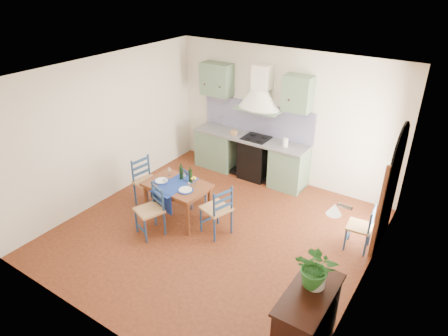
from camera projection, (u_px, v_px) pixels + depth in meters
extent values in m
plane|color=#421D0E|center=(216.00, 232.00, 7.06)|extent=(5.00, 5.00, 0.00)
cube|color=silver|center=(283.00, 117.00, 8.27)|extent=(5.00, 0.04, 2.80)
cube|color=slate|center=(218.00, 148.00, 9.19)|extent=(0.90, 0.60, 0.88)
cube|color=slate|center=(289.00, 168.00, 8.31)|extent=(0.70, 0.60, 0.88)
cube|color=black|center=(255.00, 159.00, 8.70)|extent=(0.60, 0.58, 0.88)
cube|color=gray|center=(250.00, 138.00, 8.57)|extent=(2.60, 0.64, 0.04)
cube|color=silver|center=(218.00, 130.00, 8.99)|extent=(0.45, 0.40, 0.03)
cylinder|color=silver|center=(222.00, 121.00, 9.05)|extent=(0.02, 0.02, 0.26)
cube|color=black|center=(256.00, 138.00, 8.48)|extent=(0.55, 0.48, 0.02)
cube|color=black|center=(250.00, 172.00, 9.00)|extent=(2.60, 0.50, 0.08)
cube|color=#0D0A58|center=(257.00, 118.00, 8.60)|extent=(2.65, 0.05, 0.68)
cube|color=slate|center=(217.00, 79.00, 8.62)|extent=(0.70, 0.34, 0.70)
cube|color=slate|center=(298.00, 94.00, 7.69)|extent=(0.55, 0.34, 0.70)
cone|color=white|center=(259.00, 100.00, 8.15)|extent=(0.96, 0.96, 0.40)
cube|color=white|center=(262.00, 77.00, 8.00)|extent=(0.36, 0.30, 0.50)
cube|color=silver|center=(372.00, 209.00, 5.19)|extent=(0.04, 5.00, 2.80)
cube|color=black|center=(389.00, 199.00, 6.50)|extent=(0.03, 1.00, 1.65)
cylinder|color=black|center=(399.00, 153.00, 6.12)|extent=(0.03, 1.00, 1.00)
cube|color=brown|center=(379.00, 214.00, 6.11)|extent=(0.06, 0.06, 1.65)
cube|color=brown|center=(395.00, 185.00, 6.91)|extent=(0.06, 0.06, 1.65)
cube|color=brown|center=(393.00, 185.00, 6.60)|extent=(0.04, 0.55, 1.96)
cylinder|color=silver|center=(345.00, 206.00, 4.05)|extent=(0.15, 0.04, 0.04)
cone|color=#FFEDC6|center=(334.00, 209.00, 4.13)|extent=(0.16, 0.16, 0.12)
cube|color=silver|center=(108.00, 129.00, 7.65)|extent=(0.04, 5.00, 2.80)
cube|color=white|center=(214.00, 75.00, 5.77)|extent=(5.00, 5.00, 0.01)
cube|color=brown|center=(177.00, 185.00, 7.15)|extent=(1.16, 0.79, 0.05)
cube|color=brown|center=(177.00, 188.00, 7.18)|extent=(1.04, 0.68, 0.08)
cylinder|color=brown|center=(146.00, 201.00, 7.35)|extent=(0.07, 0.07, 0.67)
cylinder|color=brown|center=(169.00, 187.00, 7.80)|extent=(0.07, 0.07, 0.67)
cylinder|color=brown|center=(188.00, 219.00, 6.83)|extent=(0.07, 0.07, 0.67)
cylinder|color=brown|center=(210.00, 203.00, 7.28)|extent=(0.07, 0.07, 0.67)
cube|color=navy|center=(175.00, 185.00, 7.10)|extent=(0.45, 0.87, 0.01)
cube|color=navy|center=(162.00, 202.00, 6.94)|extent=(0.43, 0.03, 0.38)
cylinder|color=navy|center=(161.00, 181.00, 7.21)|extent=(0.28, 0.28, 0.01)
cylinder|color=white|center=(161.00, 180.00, 7.21)|extent=(0.23, 0.23, 0.01)
cylinder|color=navy|center=(185.00, 190.00, 6.92)|extent=(0.28, 0.28, 0.01)
cylinder|color=white|center=(185.00, 190.00, 6.91)|extent=(0.23, 0.23, 0.01)
cylinder|color=black|center=(181.00, 171.00, 7.23)|extent=(0.07, 0.07, 0.32)
cylinder|color=black|center=(190.00, 175.00, 7.12)|extent=(0.07, 0.07, 0.32)
cylinder|color=white|center=(194.00, 183.00, 7.07)|extent=(0.05, 0.05, 0.10)
sphere|color=yellow|center=(194.00, 178.00, 7.03)|extent=(0.10, 0.10, 0.10)
cylinder|color=navy|center=(136.00, 221.00, 6.96)|extent=(0.04, 0.04, 0.47)
cylinder|color=navy|center=(154.00, 204.00, 7.05)|extent=(0.04, 0.04, 0.91)
cylinder|color=navy|center=(145.00, 231.00, 6.70)|extent=(0.04, 0.04, 0.47)
cylinder|color=navy|center=(164.00, 213.00, 6.79)|extent=(0.04, 0.04, 0.91)
cube|color=tan|center=(149.00, 210.00, 6.81)|extent=(0.55, 0.55, 0.04)
cube|color=navy|center=(158.00, 201.00, 6.85)|extent=(0.37, 0.16, 0.05)
cube|color=navy|center=(158.00, 195.00, 6.80)|extent=(0.37, 0.16, 0.05)
cube|color=navy|center=(157.00, 189.00, 6.74)|extent=(0.37, 0.16, 0.05)
cube|color=navy|center=(141.00, 228.00, 6.86)|extent=(0.35, 0.16, 0.03)
cylinder|color=navy|center=(205.00, 195.00, 7.80)|extent=(0.03, 0.03, 0.42)
cylinder|color=navy|center=(191.00, 191.00, 7.53)|extent=(0.03, 0.03, 0.82)
cylinder|color=navy|center=(196.00, 188.00, 8.03)|extent=(0.03, 0.03, 0.42)
cylinder|color=navy|center=(182.00, 184.00, 7.76)|extent=(0.03, 0.03, 0.82)
cube|color=tan|center=(193.00, 184.00, 7.72)|extent=(0.48, 0.48, 0.04)
cube|color=navy|center=(186.00, 182.00, 7.58)|extent=(0.33, 0.13, 0.04)
cube|color=navy|center=(186.00, 176.00, 7.53)|extent=(0.33, 0.13, 0.04)
cube|color=navy|center=(186.00, 171.00, 7.48)|extent=(0.33, 0.13, 0.04)
cube|color=navy|center=(201.00, 193.00, 7.93)|extent=(0.32, 0.13, 0.02)
cylinder|color=navy|center=(148.00, 201.00, 7.51)|extent=(0.04, 0.04, 0.49)
cylinder|color=navy|center=(134.00, 184.00, 7.63)|extent=(0.04, 0.04, 0.97)
cylinder|color=navy|center=(163.00, 193.00, 7.77)|extent=(0.04, 0.04, 0.49)
cylinder|color=navy|center=(150.00, 176.00, 7.89)|extent=(0.04, 0.04, 0.97)
cube|color=tan|center=(148.00, 182.00, 7.63)|extent=(0.51, 0.51, 0.04)
cube|color=navy|center=(141.00, 173.00, 7.69)|extent=(0.08, 0.41, 0.05)
cube|color=navy|center=(141.00, 167.00, 7.63)|extent=(0.08, 0.41, 0.05)
cube|color=navy|center=(140.00, 161.00, 7.57)|extent=(0.08, 0.41, 0.05)
cube|color=navy|center=(156.00, 200.00, 7.67)|extent=(0.09, 0.39, 0.03)
cylinder|color=navy|center=(218.00, 212.00, 7.19)|extent=(0.04, 0.04, 0.48)
cylinder|color=navy|center=(232.00, 210.00, 6.83)|extent=(0.04, 0.04, 0.95)
cylinder|color=navy|center=(201.00, 220.00, 6.98)|extent=(0.04, 0.04, 0.48)
cylinder|color=navy|center=(214.00, 218.00, 6.61)|extent=(0.04, 0.04, 0.95)
cube|color=tan|center=(216.00, 208.00, 6.84)|extent=(0.55, 0.55, 0.04)
cube|color=navy|center=(223.00, 206.00, 6.65)|extent=(0.14, 0.39, 0.05)
cube|color=navy|center=(223.00, 200.00, 6.59)|extent=(0.14, 0.39, 0.05)
cube|color=navy|center=(223.00, 193.00, 6.53)|extent=(0.14, 0.39, 0.05)
cube|color=navy|center=(210.00, 218.00, 7.11)|extent=(0.14, 0.37, 0.03)
cylinder|color=navy|center=(350.00, 229.00, 6.79)|extent=(0.03, 0.03, 0.42)
cylinder|color=navy|center=(372.00, 225.00, 6.55)|extent=(0.03, 0.03, 0.81)
cylinder|color=navy|center=(345.00, 240.00, 6.53)|extent=(0.03, 0.03, 0.42)
cylinder|color=navy|center=(367.00, 236.00, 6.30)|extent=(0.03, 0.03, 0.81)
cube|color=tan|center=(359.00, 226.00, 6.49)|extent=(0.41, 0.41, 0.04)
cube|color=navy|center=(371.00, 224.00, 6.37)|extent=(0.05, 0.34, 0.04)
cube|color=navy|center=(372.00, 218.00, 6.32)|extent=(0.05, 0.34, 0.04)
cube|color=navy|center=(373.00, 212.00, 6.27)|extent=(0.05, 0.34, 0.04)
cube|color=navy|center=(347.00, 237.00, 6.68)|extent=(0.05, 0.33, 0.02)
cube|color=black|center=(306.00, 321.00, 4.70)|extent=(0.45, 1.00, 0.82)
cube|color=black|center=(310.00, 294.00, 4.51)|extent=(0.50, 1.05, 0.04)
cube|color=brown|center=(280.00, 328.00, 4.66)|extent=(0.02, 0.38, 0.63)
cube|color=brown|center=(296.00, 303.00, 5.00)|extent=(0.02, 0.38, 0.63)
cube|color=black|center=(304.00, 317.00, 5.32)|extent=(0.08, 0.08, 0.08)
cube|color=black|center=(329.00, 329.00, 5.15)|extent=(0.08, 0.08, 0.08)
imported|color=#2A6F2A|center=(317.00, 267.00, 4.49)|extent=(0.56, 0.51, 0.53)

